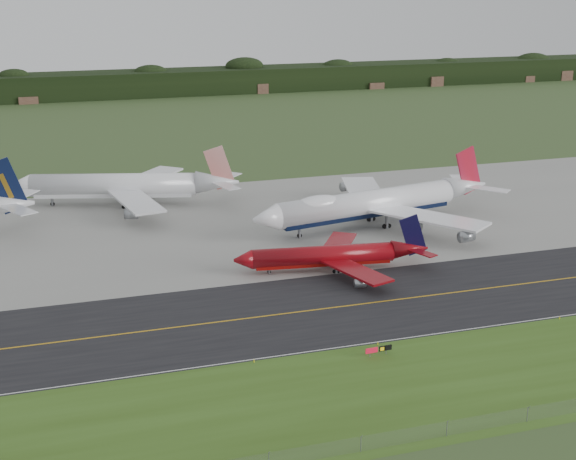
{
  "coord_description": "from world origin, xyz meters",
  "views": [
    {
      "loc": [
        -52.67,
        -128.81,
        57.12
      ],
      "look_at": [
        -5.82,
        22.0,
        6.83
      ],
      "focal_mm": 50.0,
      "sensor_mm": 36.0,
      "label": 1
    }
  ],
  "objects_px": {
    "jet_red_737": "(334,256)",
    "jet_star_tail": "(126,186)",
    "taxiway_sign": "(379,349)",
    "jet_ba_747": "(375,203)"
  },
  "relations": [
    {
      "from": "jet_star_tail",
      "to": "taxiway_sign",
      "type": "relative_size",
      "value": 12.9
    },
    {
      "from": "jet_ba_747",
      "to": "jet_red_737",
      "type": "height_order",
      "value": "jet_ba_747"
    },
    {
      "from": "jet_red_737",
      "to": "jet_star_tail",
      "type": "height_order",
      "value": "jet_star_tail"
    },
    {
      "from": "jet_star_tail",
      "to": "taxiway_sign",
      "type": "distance_m",
      "value": 103.36
    },
    {
      "from": "jet_red_737",
      "to": "jet_star_tail",
      "type": "distance_m",
      "value": 70.17
    },
    {
      "from": "jet_red_737",
      "to": "jet_star_tail",
      "type": "xyz_separation_m",
      "value": [
        -34.65,
        60.98,
        2.19
      ]
    },
    {
      "from": "jet_ba_747",
      "to": "jet_red_737",
      "type": "distance_m",
      "value": 32.3
    },
    {
      "from": "jet_red_737",
      "to": "taxiway_sign",
      "type": "height_order",
      "value": "jet_red_737"
    },
    {
      "from": "jet_ba_747",
      "to": "taxiway_sign",
      "type": "height_order",
      "value": "jet_ba_747"
    },
    {
      "from": "jet_red_737",
      "to": "taxiway_sign",
      "type": "relative_size",
      "value": 8.92
    }
  ]
}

